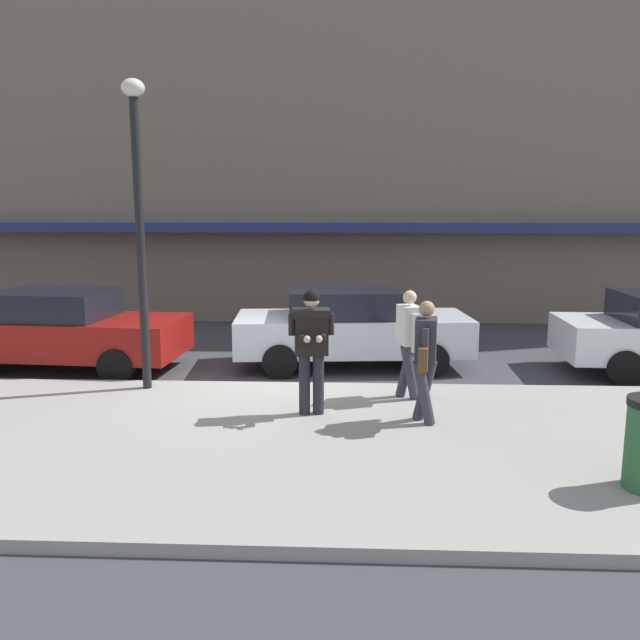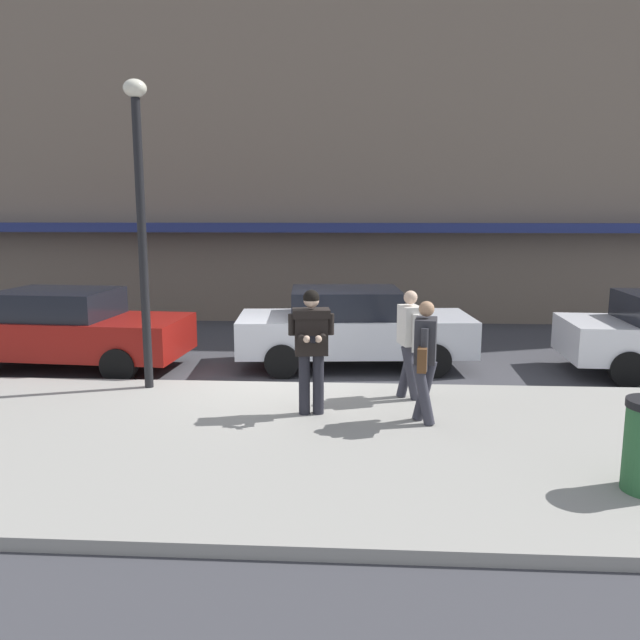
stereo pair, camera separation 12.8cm
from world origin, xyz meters
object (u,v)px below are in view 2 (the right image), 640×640
object	(u,v)px
parked_sedan_near	(67,329)
man_texting_on_phone	(311,338)
parked_sedan_mid	(353,327)
street_lamp_post	(140,204)
pedestrian_in_light_coat	(410,338)
pedestrian_with_bag	(425,355)

from	to	relation	value
parked_sedan_near	man_texting_on_phone	world-z (taller)	man_texting_on_phone
parked_sedan_mid	street_lamp_post	distance (m)	4.64
parked_sedan_near	parked_sedan_mid	distance (m)	5.53
parked_sedan_near	pedestrian_in_light_coat	xyz separation A→B (m)	(6.40, -2.02, 0.32)
pedestrian_with_bag	parked_sedan_near	bearing A→B (deg)	154.03
parked_sedan_near	pedestrian_with_bag	distance (m)	7.25
parked_sedan_mid	pedestrian_in_light_coat	world-z (taller)	pedestrian_in_light_coat
man_texting_on_phone	pedestrian_with_bag	xyz separation A→B (m)	(1.57, -0.29, -0.14)
pedestrian_in_light_coat	pedestrian_with_bag	xyz separation A→B (m)	(0.11, -1.15, -0.00)
man_texting_on_phone	pedestrian_in_light_coat	bearing A→B (deg)	30.54
parked_sedan_near	pedestrian_in_light_coat	bearing A→B (deg)	-17.56
parked_sedan_near	parked_sedan_mid	size ratio (longest dim) A/B	1.00
man_texting_on_phone	pedestrian_in_light_coat	size ratio (longest dim) A/B	1.06
parked_sedan_mid	pedestrian_in_light_coat	xyz separation A→B (m)	(0.90, -2.55, 0.32)
man_texting_on_phone	street_lamp_post	world-z (taller)	street_lamp_post
street_lamp_post	pedestrian_with_bag	bearing A→B (deg)	-19.20
man_texting_on_phone	pedestrian_with_bag	bearing A→B (deg)	-10.47
man_texting_on_phone	pedestrian_with_bag	size ratio (longest dim) A/B	1.06
parked_sedan_near	street_lamp_post	distance (m)	3.59
pedestrian_in_light_coat	pedestrian_with_bag	world-z (taller)	same
parked_sedan_near	street_lamp_post	size ratio (longest dim) A/B	0.95
parked_sedan_mid	man_texting_on_phone	xyz separation A→B (m)	(-0.56, -3.40, 0.46)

